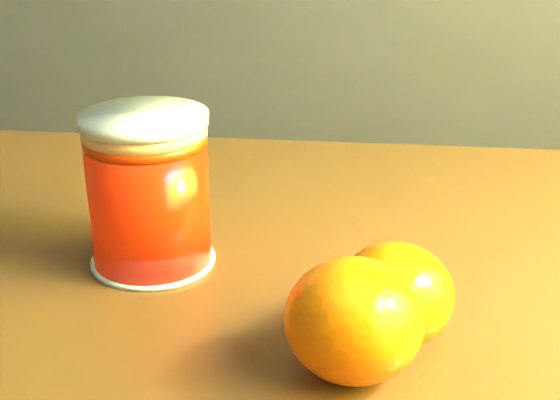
# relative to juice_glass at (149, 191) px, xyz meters

# --- Properties ---
(kitchen_counter) EXTENTS (3.15, 0.60, 0.90)m
(kitchen_counter) POSITION_rel_juice_glass_xyz_m (-0.71, 1.36, -0.31)
(kitchen_counter) COLOR #4E4E53
(kitchen_counter) RESTS_ON ground
(juice_glass) EXTENTS (0.08, 0.08, 0.11)m
(juice_glass) POSITION_rel_juice_glass_xyz_m (0.00, 0.00, 0.00)
(juice_glass) COLOR red
(juice_glass) RESTS_ON table
(orange_front) EXTENTS (0.08, 0.08, 0.07)m
(orange_front) POSITION_rel_juice_glass_xyz_m (0.16, -0.09, -0.02)
(orange_front) COLOR #F66504
(orange_front) RESTS_ON table
(orange_back) EXTENTS (0.08, 0.08, 0.06)m
(orange_back) POSITION_rel_juice_glass_xyz_m (0.17, -0.05, -0.02)
(orange_back) COLOR #F66504
(orange_back) RESTS_ON table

